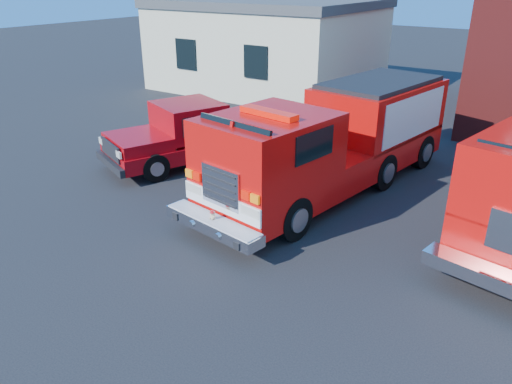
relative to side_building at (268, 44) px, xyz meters
The scene contains 4 objects.
ground 15.96m from the side_building, 55.30° to the right, with size 100.00×100.00×0.00m, color black.
side_building is the anchor object (origin of this frame).
fire_engine 13.69m from the side_building, 49.21° to the right, with size 3.76×9.15×2.74m.
pickup_truck 11.59m from the side_building, 67.89° to the right, with size 4.05×6.15×1.90m.
Camera 1 is at (5.43, -9.10, 5.52)m, focal length 35.00 mm.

